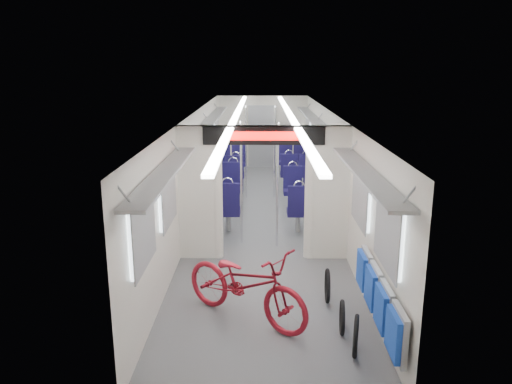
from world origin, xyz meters
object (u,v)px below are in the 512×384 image
at_px(bike_hoop_b, 342,319).
at_px(stanchion_near_right, 277,186).
at_px(bike_hoop_c, 327,287).
at_px(seat_bay_near_left, 220,193).
at_px(seat_bay_far_left, 229,165).
at_px(seat_bay_far_right, 295,163).
at_px(bike_hoop_a, 356,338).
at_px(stanchion_near_left, 241,184).
at_px(flip_bench, 378,298).
at_px(stanchion_far_right, 274,153).
at_px(seat_bay_near_right, 306,195).
at_px(bicycle, 246,284).
at_px(stanchion_far_left, 246,153).

relative_size(bike_hoop_b, stanchion_near_right, 0.19).
distance_m(bike_hoop_b, bike_hoop_c, 0.87).
distance_m(seat_bay_near_left, stanchion_near_right, 2.22).
distance_m(seat_bay_far_left, seat_bay_far_right, 1.88).
bearing_deg(bike_hoop_b, bike_hoop_a, -80.59).
bearing_deg(bike_hoop_a, stanchion_near_left, 111.05).
relative_size(seat_bay_near_left, stanchion_near_right, 0.97).
relative_size(flip_bench, seat_bay_far_right, 1.04).
relative_size(bike_hoop_c, stanchion_far_right, 0.22).
relative_size(seat_bay_far_left, seat_bay_far_right, 0.96).
xyz_separation_m(bike_hoop_a, stanchion_near_left, (-1.45, 3.77, 0.92)).
bearing_deg(seat_bay_far_left, flip_bench, -74.63).
xyz_separation_m(seat_bay_far_right, stanchion_far_right, (-0.64, -1.71, 0.61)).
bearing_deg(bike_hoop_c, bike_hoop_a, -83.60).
bearing_deg(seat_bay_near_right, stanchion_near_left, -132.00).
bearing_deg(bicycle, seat_bay_near_right, 21.95).
distance_m(bike_hoop_b, seat_bay_far_left, 8.38).
distance_m(bike_hoop_b, stanchion_far_right, 6.72).
height_order(bike_hoop_a, stanchion_near_right, stanchion_near_right).
height_order(seat_bay_far_right, stanchion_near_right, stanchion_near_right).
xyz_separation_m(seat_bay_near_right, seat_bay_far_right, (-0.00, 3.54, 0.00)).
distance_m(bike_hoop_c, stanchion_near_right, 2.50).
bearing_deg(seat_bay_far_left, seat_bay_near_right, -60.99).
distance_m(seat_bay_near_right, stanchion_near_left, 2.10).
bearing_deg(bike_hoop_a, seat_bay_far_right, 90.72).
height_order(bike_hoop_b, stanchion_near_left, stanchion_near_left).
height_order(bike_hoop_a, stanchion_near_left, stanchion_near_left).
height_order(bike_hoop_b, seat_bay_near_right, seat_bay_near_right).
xyz_separation_m(bicycle, seat_bay_far_right, (1.18, 7.97, 0.03)).
height_order(bicycle, bike_hoop_b, bicycle).
distance_m(bike_hoop_b, seat_bay_near_left, 5.26).
bearing_deg(stanchion_near_left, bicycle, -86.86).
xyz_separation_m(bike_hoop_b, seat_bay_near_right, (-0.03, 4.78, 0.34)).
xyz_separation_m(flip_bench, seat_bay_far_right, (-0.42, 8.50, -0.04)).
xyz_separation_m(bike_hoop_b, seat_bay_far_left, (-1.90, 8.16, 0.33)).
xyz_separation_m(seat_bay_near_left, seat_bay_near_right, (1.87, -0.11, -0.02)).
bearing_deg(bike_hoop_b, stanchion_far_left, 101.78).
height_order(bike_hoop_b, stanchion_far_left, stanchion_far_left).
xyz_separation_m(bike_hoop_c, stanchion_far_right, (-0.60, 5.75, 0.93)).
height_order(bicycle, bike_hoop_c, bicycle).
relative_size(seat_bay_near_right, stanchion_far_right, 0.89).
bearing_deg(flip_bench, bike_hoop_c, 113.82).
bearing_deg(bicycle, seat_bay_far_left, 41.95).
bearing_deg(bike_hoop_b, seat_bay_near_left, 111.24).
xyz_separation_m(seat_bay_near_right, seat_bay_far_left, (-1.87, 3.37, -0.01)).
xyz_separation_m(bike_hoop_a, seat_bay_far_right, (-0.11, 8.81, 0.31)).
xyz_separation_m(bike_hoop_c, seat_bay_near_right, (0.04, 3.92, 0.32)).
height_order(bike_hoop_a, seat_bay_near_right, seat_bay_near_right).
bearing_deg(seat_bay_near_right, bike_hoop_c, -90.59).
xyz_separation_m(seat_bay_far_left, stanchion_near_right, (1.19, -5.05, 0.62)).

